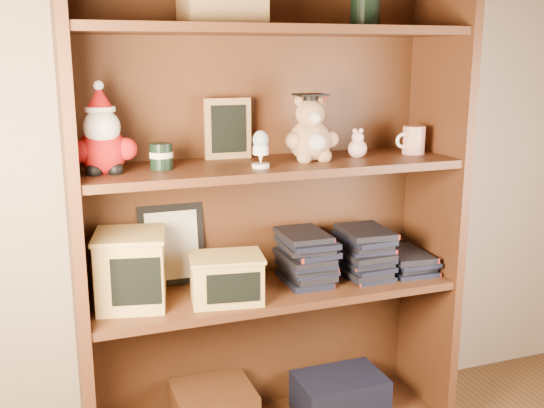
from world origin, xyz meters
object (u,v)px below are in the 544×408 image
Objects in this scene: bookcase at (266,213)px; treats_box at (131,269)px; grad_teddy_bear at (311,135)px; teacher_mug at (413,140)px.

bookcase is 0.45m from treats_box.
bookcase is 7.63× the size of grad_teddy_bear.
bookcase is at bearing 6.77° from treats_box.
teacher_mug is at bearing -5.84° from bookcase.
treats_box is (-0.43, -0.05, -0.12)m from bookcase.
grad_teddy_bear is 0.37m from teacher_mug.
teacher_mug is (0.49, -0.05, 0.22)m from bookcase.
teacher_mug reaches higher than treats_box.
grad_teddy_bear is (0.13, -0.06, 0.25)m from bookcase.
bookcase is 15.52× the size of teacher_mug.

